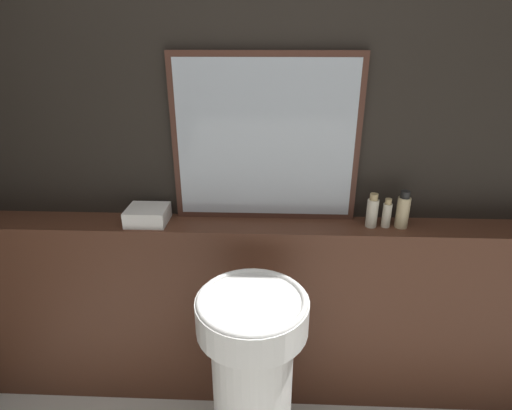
{
  "coord_description": "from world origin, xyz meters",
  "views": [
    {
      "loc": [
        -0.01,
        -0.12,
        1.74
      ],
      "look_at": [
        -0.07,
        1.38,
        1.11
      ],
      "focal_mm": 28.0,
      "sensor_mm": 36.0,
      "label": 1
    }
  ],
  "objects_px": {
    "towel_stack": "(148,215)",
    "conditioner_bottle": "(387,214)",
    "shampoo_bottle": "(372,212)",
    "lotion_bottle": "(403,211)",
    "pedestal_sink": "(252,382)",
    "mirror": "(266,140)"
  },
  "relations": [
    {
      "from": "towel_stack",
      "to": "conditioner_bottle",
      "type": "xyz_separation_m",
      "value": [
        1.05,
        0.0,
        0.02
      ]
    },
    {
      "from": "towel_stack",
      "to": "lotion_bottle",
      "type": "distance_m",
      "value": 1.12
    },
    {
      "from": "pedestal_sink",
      "to": "shampoo_bottle",
      "type": "height_order",
      "value": "shampoo_bottle"
    },
    {
      "from": "mirror",
      "to": "lotion_bottle",
      "type": "xyz_separation_m",
      "value": [
        0.6,
        -0.08,
        -0.28
      ]
    },
    {
      "from": "shampoo_bottle",
      "to": "lotion_bottle",
      "type": "distance_m",
      "value": 0.13
    },
    {
      "from": "shampoo_bottle",
      "to": "towel_stack",
      "type": "bearing_deg",
      "value": -180.0
    },
    {
      "from": "mirror",
      "to": "towel_stack",
      "type": "relative_size",
      "value": 4.53
    },
    {
      "from": "towel_stack",
      "to": "lotion_bottle",
      "type": "bearing_deg",
      "value": -0.0
    },
    {
      "from": "conditioner_bottle",
      "to": "towel_stack",
      "type": "bearing_deg",
      "value": 180.0
    },
    {
      "from": "mirror",
      "to": "shampoo_bottle",
      "type": "bearing_deg",
      "value": -9.45
    },
    {
      "from": "shampoo_bottle",
      "to": "lotion_bottle",
      "type": "bearing_deg",
      "value": -0.0
    },
    {
      "from": "towel_stack",
      "to": "lotion_bottle",
      "type": "xyz_separation_m",
      "value": [
        1.12,
        -0.0,
        0.04
      ]
    },
    {
      "from": "towel_stack",
      "to": "shampoo_bottle",
      "type": "relative_size",
      "value": 1.16
    },
    {
      "from": "pedestal_sink",
      "to": "shampoo_bottle",
      "type": "bearing_deg",
      "value": 40.61
    },
    {
      "from": "towel_stack",
      "to": "conditioner_bottle",
      "type": "relative_size",
      "value": 1.36
    },
    {
      "from": "pedestal_sink",
      "to": "mirror",
      "type": "xyz_separation_m",
      "value": [
        0.03,
        0.51,
        0.84
      ]
    },
    {
      "from": "mirror",
      "to": "lotion_bottle",
      "type": "bearing_deg",
      "value": -7.42
    },
    {
      "from": "shampoo_bottle",
      "to": "pedestal_sink",
      "type": "bearing_deg",
      "value": -139.39
    },
    {
      "from": "lotion_bottle",
      "to": "pedestal_sink",
      "type": "bearing_deg",
      "value": -145.78
    },
    {
      "from": "lotion_bottle",
      "to": "towel_stack",
      "type": "bearing_deg",
      "value": 180.0
    },
    {
      "from": "conditioner_bottle",
      "to": "shampoo_bottle",
      "type": "bearing_deg",
      "value": 180.0
    },
    {
      "from": "pedestal_sink",
      "to": "lotion_bottle",
      "type": "distance_m",
      "value": 0.94
    }
  ]
}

